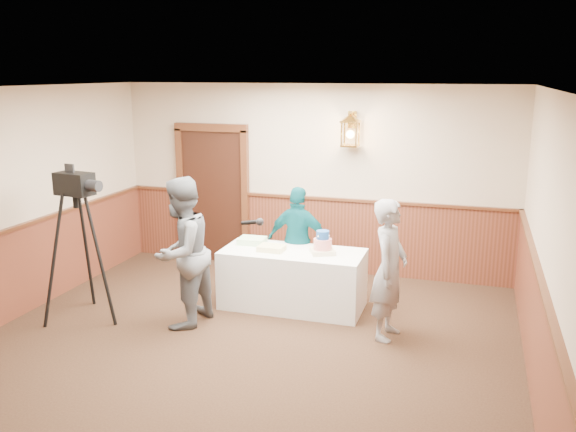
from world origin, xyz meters
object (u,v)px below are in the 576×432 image
baker (389,270)px  display_table (293,279)px  tiered_cake (323,245)px  tv_camera_rig (80,255)px  interviewer (181,253)px  sheet_cake_green (252,241)px  assistant_p (299,242)px  sheet_cake_yellow (272,248)px

baker → display_table: bearing=75.3°
tiered_cake → tv_camera_rig: (-2.72, -1.14, -0.05)m
display_table → interviewer: (-1.08, -0.93, 0.52)m
sheet_cake_green → interviewer: 1.19m
sheet_cake_green → assistant_p: size_ratio=0.23×
tiered_cake → sheet_cake_yellow: size_ratio=1.16×
assistant_p → interviewer: bearing=56.5°
assistant_p → tiered_cake: bearing=139.9°
tiered_cake → sheet_cake_green: size_ratio=1.10×
baker → sheet_cake_green: bearing=77.8°
interviewer → baker: bearing=106.6°
sheet_cake_yellow → tv_camera_rig: size_ratio=0.18×
baker → interviewer: bearing=107.3°
sheet_cake_yellow → sheet_cake_green: bearing=146.3°
sheet_cake_yellow → assistant_p: bearing=67.0°
display_table → sheet_cake_green: 0.76m
display_table → baker: bearing=-23.1°
sheet_cake_yellow → display_table: bearing=15.3°
baker → tv_camera_rig: 3.68m
tiered_cake → sheet_cake_yellow: (-0.65, -0.08, -0.08)m
display_table → sheet_cake_yellow: size_ratio=5.57×
display_table → tiered_cake: 0.62m
display_table → sheet_cake_yellow: bearing=-164.7°
tiered_cake → interviewer: interviewer is taller
sheet_cake_yellow → tiered_cake: bearing=6.9°
display_table → tiered_cake: (0.39, 0.01, 0.49)m
interviewer → tv_camera_rig: (-1.25, -0.21, -0.08)m
sheet_cake_green → tv_camera_rig: (-1.72, -1.30, 0.03)m
display_table → assistant_p: (-0.05, 0.43, 0.37)m
tiered_cake → sheet_cake_yellow: bearing=-173.1°
tiered_cake → sheet_cake_yellow: 0.66m
tiered_cake → sheet_cake_yellow: tiered_cake is taller
display_table → sheet_cake_green: (-0.61, 0.16, 0.41)m
interviewer → tv_camera_rig: tv_camera_rig is taller
interviewer → baker: (2.38, 0.37, -0.09)m
assistant_p → display_table: bearing=100.3°
tiered_cake → sheet_cake_green: bearing=171.1°
display_table → tv_camera_rig: (-2.33, -1.13, 0.44)m
tiered_cake → tv_camera_rig: tv_camera_rig is taller
interviewer → baker: 2.42m
sheet_cake_green → tv_camera_rig: 2.16m
baker → assistant_p: size_ratio=1.08×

